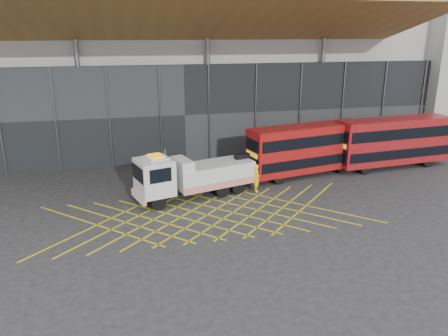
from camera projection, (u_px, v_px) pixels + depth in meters
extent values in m
plane|color=#272629|center=(181.00, 217.00, 25.91)|extent=(120.00, 120.00, 0.00)
cube|color=gold|center=(97.00, 225.00, 24.87)|extent=(7.16, 7.16, 0.01)
cube|color=gold|center=(97.00, 225.00, 24.87)|extent=(7.16, 7.16, 0.01)
cube|color=gold|center=(126.00, 222.00, 25.22)|extent=(7.16, 7.16, 0.01)
cube|color=gold|center=(126.00, 222.00, 25.22)|extent=(7.16, 7.16, 0.01)
cube|color=gold|center=(153.00, 220.00, 25.57)|extent=(7.16, 7.16, 0.01)
cube|color=gold|center=(153.00, 220.00, 25.57)|extent=(7.16, 7.16, 0.01)
cube|color=gold|center=(181.00, 217.00, 25.91)|extent=(7.16, 7.16, 0.01)
cube|color=gold|center=(181.00, 217.00, 25.91)|extent=(7.16, 7.16, 0.01)
cube|color=gold|center=(207.00, 215.00, 26.26)|extent=(7.16, 7.16, 0.01)
cube|color=gold|center=(207.00, 215.00, 26.26)|extent=(7.16, 7.16, 0.01)
cube|color=gold|center=(233.00, 212.00, 26.60)|extent=(7.16, 7.16, 0.01)
cube|color=gold|center=(233.00, 212.00, 26.60)|extent=(7.16, 7.16, 0.01)
cube|color=gold|center=(258.00, 210.00, 26.95)|extent=(7.16, 7.16, 0.01)
cube|color=gold|center=(258.00, 210.00, 26.95)|extent=(7.16, 7.16, 0.01)
cube|color=gold|center=(282.00, 208.00, 27.30)|extent=(7.16, 7.16, 0.01)
cube|color=gold|center=(282.00, 208.00, 27.30)|extent=(7.16, 7.16, 0.01)
cube|color=gold|center=(306.00, 206.00, 27.64)|extent=(7.16, 7.16, 0.01)
cube|color=gold|center=(306.00, 206.00, 27.64)|extent=(7.16, 7.16, 0.01)
cube|color=#999994|center=(172.00, 48.00, 41.28)|extent=(55.00, 14.00, 18.00)
cube|color=black|center=(184.00, 114.00, 36.01)|extent=(55.00, 0.80, 8.00)
cube|color=olive|center=(160.00, 17.00, 29.88)|extent=(40.00, 11.93, 4.07)
cylinder|color=#595B60|center=(82.00, 106.00, 33.79)|extent=(0.36, 0.36, 10.00)
cylinder|color=#595B60|center=(208.00, 102.00, 35.95)|extent=(0.36, 0.36, 10.00)
cylinder|color=#595B60|center=(320.00, 98.00, 38.12)|extent=(0.36, 0.36, 10.00)
cube|color=black|center=(197.00, 188.00, 29.03)|extent=(8.17, 3.15, 0.30)
cube|color=silver|center=(154.00, 177.00, 27.27)|extent=(2.61, 2.67, 2.26)
cube|color=black|center=(138.00, 173.00, 26.65)|extent=(0.58, 1.85, 0.96)
cube|color=red|center=(139.00, 197.00, 27.10)|extent=(0.84, 2.23, 0.48)
cube|color=orange|center=(156.00, 156.00, 26.95)|extent=(1.04, 1.22, 0.10)
cube|color=silver|center=(213.00, 173.00, 29.35)|extent=(5.79, 3.60, 1.39)
cube|color=red|center=(221.00, 185.00, 28.59)|extent=(5.19, 1.56, 0.48)
cube|color=silver|center=(182.00, 164.00, 27.99)|extent=(1.42, 2.25, 0.61)
cube|color=black|center=(242.00, 157.00, 30.16)|extent=(1.12, 0.71, 0.43)
cube|color=black|center=(252.00, 161.00, 30.70)|extent=(1.91, 0.83, 0.94)
cylinder|color=black|center=(158.00, 203.00, 26.84)|extent=(1.00, 0.56, 0.96)
cylinder|color=black|center=(148.00, 193.00, 28.36)|extent=(1.00, 0.56, 0.96)
cylinder|color=black|center=(238.00, 187.00, 29.53)|extent=(1.00, 0.56, 0.96)
cylinder|color=black|center=(225.00, 179.00, 31.05)|extent=(1.00, 0.56, 0.96)
cylinder|color=#595B60|center=(166.00, 163.00, 28.37)|extent=(0.12, 0.12, 1.91)
cube|color=maroon|center=(307.00, 148.00, 32.93)|extent=(9.72, 4.04, 3.34)
cube|color=black|center=(307.00, 158.00, 33.16)|extent=(9.36, 4.02, 0.73)
cube|color=black|center=(308.00, 138.00, 32.70)|extent=(9.36, 4.02, 0.82)
cube|color=black|center=(252.00, 165.00, 31.26)|extent=(0.44, 1.91, 1.12)
cube|color=black|center=(252.00, 145.00, 30.81)|extent=(0.44, 1.91, 0.82)
cube|color=yellow|center=(252.00, 154.00, 31.01)|extent=(0.37, 1.52, 0.30)
cube|color=maroon|center=(309.00, 126.00, 32.42)|extent=(9.50, 3.83, 0.10)
cylinder|color=black|center=(279.00, 178.00, 31.41)|extent=(0.93, 0.43, 0.90)
cylinder|color=black|center=(266.00, 171.00, 33.06)|extent=(0.93, 0.43, 0.90)
cylinder|color=black|center=(343.00, 168.00, 33.70)|extent=(0.93, 0.43, 0.90)
cylinder|color=black|center=(328.00, 162.00, 35.35)|extent=(0.93, 0.43, 0.90)
cube|color=maroon|center=(393.00, 141.00, 34.87)|extent=(9.93, 3.14, 3.44)
cube|color=black|center=(392.00, 150.00, 35.11)|extent=(9.55, 3.16, 0.75)
cube|color=black|center=(394.00, 131.00, 34.63)|extent=(9.55, 3.16, 0.84)
cube|color=black|center=(339.00, 155.00, 33.63)|extent=(0.24, 1.99, 1.15)
cube|color=black|center=(341.00, 136.00, 33.16)|extent=(0.24, 1.99, 0.84)
cube|color=yellow|center=(340.00, 145.00, 33.37)|extent=(0.20, 1.58, 0.31)
cube|color=maroon|center=(396.00, 119.00, 34.34)|extent=(9.72, 2.94, 0.11)
cylinder|color=black|center=(366.00, 168.00, 33.57)|extent=(0.94, 0.35, 0.92)
cylinder|color=black|center=(351.00, 161.00, 35.34)|extent=(0.94, 0.35, 0.92)
cylinder|color=black|center=(428.00, 161.00, 35.35)|extent=(0.94, 0.35, 0.92)
cylinder|color=black|center=(411.00, 155.00, 37.12)|extent=(0.94, 0.35, 0.92)
imported|color=yellow|center=(257.00, 178.00, 29.82)|extent=(0.52, 0.74, 1.93)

